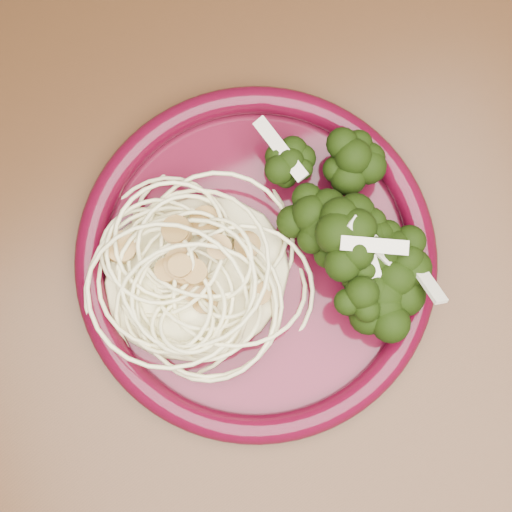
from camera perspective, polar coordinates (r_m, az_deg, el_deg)
The scene contains 6 objects.
dining_table at distance 0.58m, azimuth -0.22°, elevation -9.13°, with size 1.20×0.80×0.75m.
dinner_plate at distance 0.48m, azimuth 0.00°, elevation -0.22°, with size 0.27×0.27×0.02m.
spaghetti_pile at distance 0.47m, azimuth -4.83°, elevation -1.51°, with size 0.13×0.11×0.03m, color #F9F1AD.
scallop_cluster at distance 0.44m, azimuth -5.17°, elevation -0.91°, with size 0.11×0.11×0.04m, color #AB7F3B, non-canonical shape.
broccoli_pile at distance 0.47m, azimuth 5.97°, elevation 2.07°, with size 0.09×0.14×0.05m, color black.
onion_garnish at distance 0.44m, azimuth 6.38°, elevation 2.90°, with size 0.06×0.09×0.05m, color beige, non-canonical shape.
Camera 1 is at (-0.00, -0.01, 1.24)m, focal length 50.00 mm.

